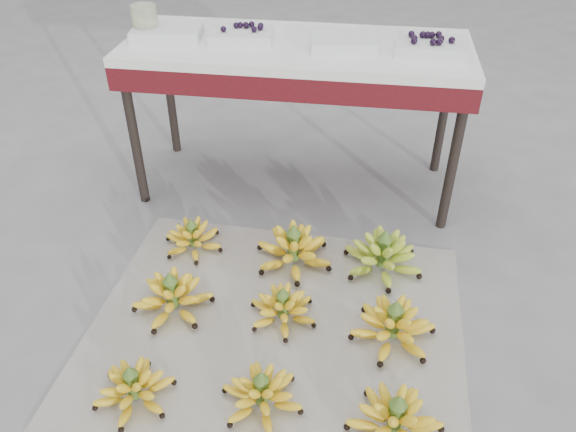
# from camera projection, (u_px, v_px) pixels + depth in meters

# --- Properties ---
(ground) EXTENTS (60.00, 60.00, 0.00)m
(ground) POSITION_uv_depth(u_px,v_px,m) (267.00, 338.00, 1.88)
(ground) COLOR slate
(ground) RESTS_ON ground
(newspaper_mat) EXTENTS (1.28, 1.09, 0.01)m
(newspaper_mat) POSITION_uv_depth(u_px,v_px,m) (276.00, 327.00, 1.91)
(newspaper_mat) COLOR white
(newspaper_mat) RESTS_ON ground
(bunch_front_left) EXTENTS (0.28, 0.28, 0.15)m
(bunch_front_left) POSITION_uv_depth(u_px,v_px,m) (134.00, 388.00, 1.65)
(bunch_front_left) COLOR yellow
(bunch_front_left) RESTS_ON newspaper_mat
(bunch_front_center) EXTENTS (0.31, 0.31, 0.15)m
(bunch_front_center) POSITION_uv_depth(u_px,v_px,m) (262.00, 394.00, 1.63)
(bunch_front_center) COLOR yellow
(bunch_front_center) RESTS_ON newspaper_mat
(bunch_front_right) EXTENTS (0.30, 0.30, 0.16)m
(bunch_front_right) POSITION_uv_depth(u_px,v_px,m) (395.00, 420.00, 1.55)
(bunch_front_right) COLOR yellow
(bunch_front_right) RESTS_ON newspaper_mat
(bunch_mid_left) EXTENTS (0.35, 0.35, 0.17)m
(bunch_mid_left) POSITION_uv_depth(u_px,v_px,m) (172.00, 296.00, 1.95)
(bunch_mid_left) COLOR yellow
(bunch_mid_left) RESTS_ON newspaper_mat
(bunch_mid_center) EXTENTS (0.29, 0.29, 0.14)m
(bunch_mid_center) POSITION_uv_depth(u_px,v_px,m) (283.00, 308.00, 1.91)
(bunch_mid_center) COLOR yellow
(bunch_mid_center) RESTS_ON newspaper_mat
(bunch_mid_right) EXTENTS (0.34, 0.34, 0.17)m
(bunch_mid_right) POSITION_uv_depth(u_px,v_px,m) (393.00, 326.00, 1.84)
(bunch_mid_right) COLOR yellow
(bunch_mid_right) RESTS_ON newspaper_mat
(bunch_back_left) EXTENTS (0.29, 0.29, 0.14)m
(bunch_back_left) POSITION_uv_depth(u_px,v_px,m) (193.00, 238.00, 2.23)
(bunch_back_left) COLOR yellow
(bunch_back_left) RESTS_ON newspaper_mat
(bunch_back_center) EXTENTS (0.38, 0.38, 0.18)m
(bunch_back_center) POSITION_uv_depth(u_px,v_px,m) (293.00, 250.00, 2.15)
(bunch_back_center) COLOR yellow
(bunch_back_center) RESTS_ON newspaper_mat
(bunch_back_right) EXTENTS (0.38, 0.38, 0.18)m
(bunch_back_right) POSITION_uv_depth(u_px,v_px,m) (383.00, 256.00, 2.12)
(bunch_back_right) COLOR #70AA27
(bunch_back_right) RESTS_ON newspaper_mat
(vendor_table) EXTENTS (1.40, 0.56, 0.67)m
(vendor_table) POSITION_uv_depth(u_px,v_px,m) (297.00, 62.00, 2.30)
(vendor_table) COLOR black
(vendor_table) RESTS_ON ground
(tray_far_left) EXTENTS (0.30, 0.23, 0.04)m
(tray_far_left) POSITION_uv_depth(u_px,v_px,m) (167.00, 32.00, 2.30)
(tray_far_left) COLOR silver
(tray_far_left) RESTS_ON vendor_table
(tray_left) EXTENTS (0.27, 0.20, 0.06)m
(tray_left) POSITION_uv_depth(u_px,v_px,m) (242.00, 35.00, 2.27)
(tray_left) COLOR silver
(tray_left) RESTS_ON vendor_table
(tray_right) EXTENTS (0.27, 0.21, 0.04)m
(tray_right) POSITION_uv_depth(u_px,v_px,m) (344.00, 43.00, 2.20)
(tray_right) COLOR silver
(tray_right) RESTS_ON vendor_table
(tray_far_right) EXTENTS (0.28, 0.21, 0.07)m
(tray_far_right) POSITION_uv_depth(u_px,v_px,m) (431.00, 46.00, 2.16)
(tray_far_right) COLOR silver
(tray_far_right) RESTS_ON vendor_table
(glass_jar) EXTENTS (0.13, 0.13, 0.13)m
(glass_jar) POSITION_uv_depth(u_px,v_px,m) (145.00, 21.00, 2.28)
(glass_jar) COLOR beige
(glass_jar) RESTS_ON vendor_table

